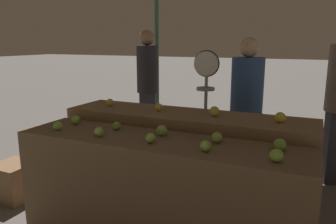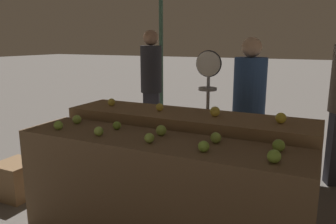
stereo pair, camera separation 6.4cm
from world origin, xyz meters
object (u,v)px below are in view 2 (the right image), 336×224
(person_vendor_at_scale, at_px, (249,101))
(wooden_crate_side, at_px, (17,179))
(person_customer_right, at_px, (151,78))
(produce_scale, at_px, (208,88))

(person_vendor_at_scale, relative_size, wooden_crate_side, 4.39)
(person_vendor_at_scale, relative_size, person_customer_right, 0.93)
(person_customer_right, distance_m, wooden_crate_side, 2.46)
(person_vendor_at_scale, distance_m, wooden_crate_side, 2.65)
(produce_scale, xyz_separation_m, person_customer_right, (-1.30, 1.08, -0.06))
(person_customer_right, bearing_deg, wooden_crate_side, 60.20)
(person_vendor_at_scale, xyz_separation_m, person_customer_right, (-1.70, 0.82, 0.09))
(person_customer_right, bearing_deg, produce_scale, 119.88)
(produce_scale, distance_m, person_vendor_at_scale, 0.50)
(produce_scale, relative_size, wooden_crate_side, 4.02)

